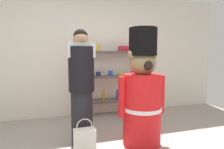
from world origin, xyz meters
TOP-DOWN VIEW (x-y plane):
  - back_wall at (0.00, 2.20)m, footprint 6.40×0.12m
  - merchandise_shelf at (0.49, 1.98)m, footprint 1.34×0.35m
  - teddy_bear_guard at (0.52, 0.52)m, footprint 0.71×0.55m
  - person_shopper at (-0.30, 0.75)m, footprint 0.37×0.35m
  - shopping_bag at (-0.32, 0.43)m, footprint 0.27×0.16m

SIDE VIEW (x-z plane):
  - shopping_bag at x=-0.32m, z-range -0.06..0.41m
  - teddy_bear_guard at x=0.52m, z-range -0.10..1.54m
  - person_shopper at x=-0.30m, z-range 0.02..1.64m
  - merchandise_shelf at x=0.49m, z-range -0.01..1.71m
  - back_wall at x=0.00m, z-range 0.00..2.60m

